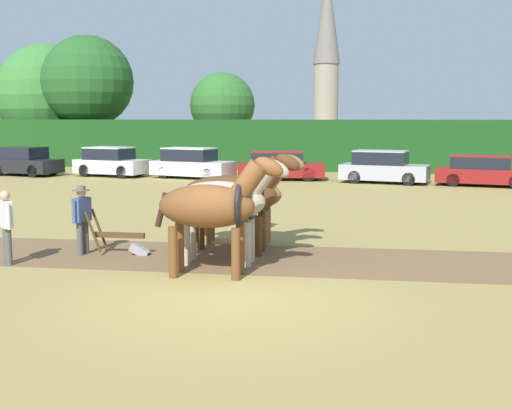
{
  "coord_description": "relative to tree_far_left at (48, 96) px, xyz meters",
  "views": [
    {
      "loc": [
        3.04,
        -10.66,
        3.13
      ],
      "look_at": [
        -0.51,
        3.98,
        1.1
      ],
      "focal_mm": 45.0,
      "sensor_mm": 36.0,
      "label": 1
    }
  ],
  "objects": [
    {
      "name": "parked_car_left",
      "position": [
        10.15,
        -10.66,
        -3.99
      ],
      "size": [
        4.16,
        2.47,
        1.58
      ],
      "rotation": [
        0.0,
        0.0,
        -0.18
      ],
      "color": "silver",
      "rests_on": "ground"
    },
    {
      "name": "draft_horse_trail_left",
      "position": [
        21.96,
        -28.28,
        -3.39
      ],
      "size": [
        2.95,
        1.18,
        2.41
      ],
      "rotation": [
        0.0,
        0.0,
        0.09
      ],
      "color": "#513319",
      "rests_on": "ground"
    },
    {
      "name": "ground_plane",
      "position": [
        22.91,
        -31.84,
        -4.75
      ],
      "size": [
        240.0,
        240.0,
        0.0
      ],
      "primitive_type": "plane",
      "color": "#998447"
    },
    {
      "name": "plowed_furrow_strip",
      "position": [
        18.51,
        -29.16,
        -4.74
      ],
      "size": [
        22.83,
        5.07,
        0.01
      ],
      "primitive_type": "cube",
      "rotation": [
        0.0,
        0.0,
        0.09
      ],
      "color": "brown",
      "rests_on": "ground"
    },
    {
      "name": "draft_horse_trail_right",
      "position": [
        21.87,
        -27.15,
        -3.5
      ],
      "size": [
        2.95,
        1.04,
        2.33
      ],
      "rotation": [
        0.0,
        0.0,
        0.09
      ],
      "color": "brown",
      "rests_on": "ground"
    },
    {
      "name": "draft_horse_lead_left",
      "position": [
        22.16,
        -30.54,
        -3.34
      ],
      "size": [
        2.66,
        1.07,
        2.47
      ],
      "rotation": [
        0.0,
        0.0,
        0.09
      ],
      "color": "brown",
      "rests_on": "ground"
    },
    {
      "name": "tree_center_left",
      "position": [
        13.21,
        0.21,
        -0.74
      ],
      "size": [
        4.45,
        4.45,
        6.25
      ],
      "color": "#423323",
      "rests_on": "ground"
    },
    {
      "name": "farmer_beside_team",
      "position": [
        21.71,
        -25.68,
        -3.81
      ],
      "size": [
        0.55,
        0.44,
        1.63
      ],
      "rotation": [
        0.0,
        0.0,
        -0.94
      ],
      "color": "#4C4C4C",
      "rests_on": "ground"
    },
    {
      "name": "parked_car_center",
      "position": [
        19.44,
        -10.45,
        -4.04
      ],
      "size": [
        4.59,
        2.5,
        1.45
      ],
      "rotation": [
        0.0,
        0.0,
        0.18
      ],
      "color": "maroon",
      "rests_on": "ground"
    },
    {
      "name": "farmer_onlooker_left",
      "position": [
        17.55,
        -30.6,
        -3.82
      ],
      "size": [
        0.49,
        0.49,
        1.61
      ],
      "rotation": [
        0.0,
        0.0,
        0.79
      ],
      "color": "#4C4C4C",
      "rests_on": "ground"
    },
    {
      "name": "tree_far_left",
      "position": [
        0.0,
        0.0,
        0.0
      ],
      "size": [
        7.49,
        7.49,
        8.49
      ],
      "color": "#4C3823",
      "rests_on": "ground"
    },
    {
      "name": "plow",
      "position": [
        19.54,
        -29.06,
        -4.44
      ],
      "size": [
        1.5,
        0.49,
        1.13
      ],
      "rotation": [
        0.0,
        0.0,
        0.09
      ],
      "color": "#4C331E",
      "rests_on": "ground"
    },
    {
      "name": "parked_car_right",
      "position": [
        29.23,
        -11.19,
        -4.06
      ],
      "size": [
        4.55,
        2.39,
        1.42
      ],
      "rotation": [
        0.0,
        0.0,
        -0.16
      ],
      "color": "maroon",
      "rests_on": "ground"
    },
    {
      "name": "hedgerow",
      "position": [
        22.91,
        -4.31,
        -3.23
      ],
      "size": [
        60.74,
        1.45,
        3.04
      ],
      "primitive_type": "cube",
      "color": "#194719",
      "rests_on": "ground"
    },
    {
      "name": "draft_horse_lead_right",
      "position": [
        22.05,
        -29.41,
        -3.4
      ],
      "size": [
        2.7,
        1.1,
        2.35
      ],
      "rotation": [
        0.0,
        0.0,
        0.09
      ],
      "color": "#B2A38E",
      "rests_on": "ground"
    },
    {
      "name": "tree_left",
      "position": [
        4.14,
        -1.71,
        0.88
      ],
      "size": [
        6.26,
        6.26,
        8.77
      ],
      "color": "brown",
      "rests_on": "ground"
    },
    {
      "name": "parked_car_center_right",
      "position": [
        24.63,
        -10.87,
        -3.99
      ],
      "size": [
        4.37,
        2.34,
        1.58
      ],
      "rotation": [
        0.0,
        0.0,
        -0.15
      ],
      "color": "#A8A8B2",
      "rests_on": "ground"
    },
    {
      "name": "parked_car_far_left",
      "position": [
        5.27,
        -11.28,
        -3.99
      ],
      "size": [
        4.22,
        2.41,
        1.57
      ],
      "rotation": [
        0.0,
        0.0,
        -0.17
      ],
      "color": "black",
      "rests_on": "ground"
    },
    {
      "name": "parked_car_center_left",
      "position": [
        14.76,
        -10.7,
        -3.99
      ],
      "size": [
        4.57,
        2.56,
        1.6
      ],
      "rotation": [
        0.0,
        0.0,
        -0.21
      ],
      "color": "silver",
      "rests_on": "ground"
    },
    {
      "name": "farmer_at_plow",
      "position": [
        18.62,
        -29.28,
        -3.83
      ],
      "size": [
        0.4,
        0.62,
        1.6
      ],
      "rotation": [
        0.0,
        0.0,
        -0.18
      ],
      "color": "#4C4C4C",
      "rests_on": "ground"
    },
    {
      "name": "church_spire",
      "position": [
        15.31,
        38.48,
        6.65
      ],
      "size": [
        3.36,
        3.36,
        21.79
      ],
      "color": "gray",
      "rests_on": "ground"
    }
  ]
}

